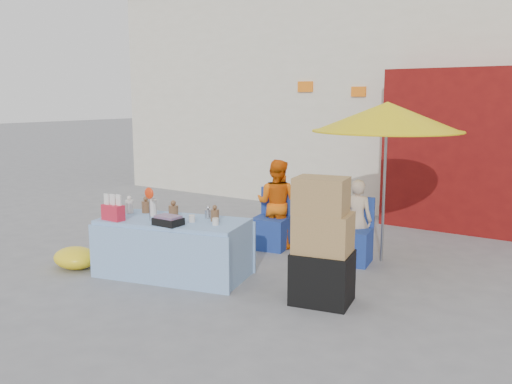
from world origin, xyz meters
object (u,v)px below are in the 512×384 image
Objects in this scene: market_table at (173,247)px; chair_left at (271,231)px; vendor_orange at (277,203)px; box_stack at (322,246)px; umbrella at (387,117)px; chair_right at (352,244)px; vendor_beige at (357,220)px.

chair_left is (0.34, 1.69, -0.10)m from market_table.
vendor_orange is 2.26m from box_stack.
market_table is 1.94m from box_stack.
umbrella is at bearing 175.17° from vendor_orange.
vendor_orange is 0.95× the size of box_stack.
market_table is 1.88m from vendor_orange.
umbrella is (1.55, 0.28, 1.64)m from chair_left.
box_stack is (1.57, -1.49, 0.36)m from chair_left.
market_table reaches higher than chair_right.
vendor_beige is 1.39m from umbrella.
vendor_orange is at bearing 78.44° from chair_left.
chair_right is at bearing 78.44° from vendor_beige.
vendor_orange is (-1.25, 0.13, 0.38)m from chair_right.
umbrella reaches higher than chair_right.
chair_right is 1.31m from vendor_orange.
chair_left is 0.41× the size of umbrella.
vendor_orange is at bearing 163.49° from chair_right.
umbrella reaches higher than chair_left.
box_stack is at bearing -53.71° from chair_left.
chair_left is 0.78× the size of vendor_beige.
market_table is 1.46× the size of box_stack.
market_table is at bearing 69.17° from vendor_orange.
market_table is at bearing -133.65° from umbrella.
umbrella is at bearing 32.86° from chair_right.
chair_left is 0.67× the size of vendor_orange.
vendor_orange is 1.25m from vendor_beige.
vendor_orange reaches higher than chair_left.
vendor_beige is at bearing -153.43° from umbrella.
chair_left is at bearing 78.44° from vendor_orange.
box_stack reaches higher than chair_left.
market_table is 2.32m from chair_right.
box_stack is at bearing 90.84° from vendor_beige.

